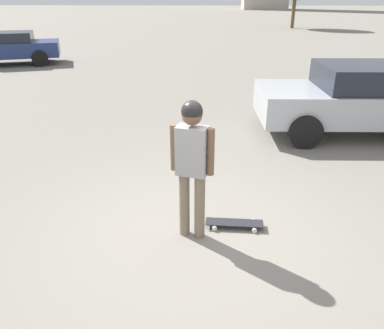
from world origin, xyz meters
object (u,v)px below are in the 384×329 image
Objects in this scene: person at (192,157)px; skateboard at (234,223)px; car_parked_near at (358,98)px; car_parked_far at (9,47)px.

person is 1.18m from skateboard.
car_parked_near reaches higher than car_parked_far.
person is at bearing 21.48° from skateboard.
car_parked_far is at bearing -36.79° from car_parked_near.
car_parked_near is at bearing 125.83° from car_parked_far.
skateboard is 0.17× the size of car_parked_far.
skateboard is 4.87m from car_parked_near.
person reaches higher than car_parked_near.
person is at bearing 48.61° from car_parked_near.
skateboard is (-0.19, 0.55, -1.02)m from person.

